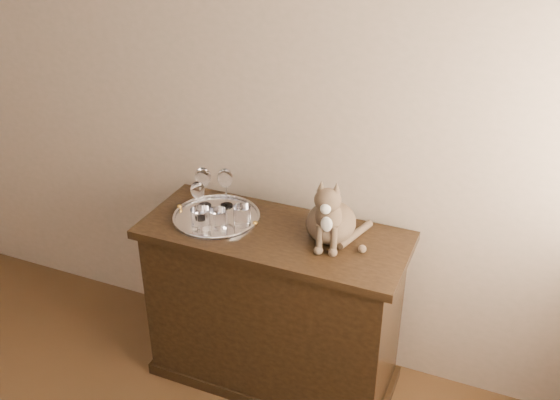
% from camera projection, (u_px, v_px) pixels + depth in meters
% --- Properties ---
extents(wall_back, '(4.00, 0.10, 2.70)m').
position_uv_depth(wall_back, '(183.00, 85.00, 2.97)').
color(wall_back, tan).
rests_on(wall_back, ground).
extents(sideboard, '(1.20, 0.50, 0.85)m').
position_uv_depth(sideboard, '(274.00, 308.00, 2.96)').
color(sideboard, black).
rests_on(sideboard, ground).
extents(tray, '(0.40, 0.40, 0.01)m').
position_uv_depth(tray, '(217.00, 217.00, 2.85)').
color(tray, silver).
rests_on(tray, sideboard).
extents(wine_glass_a, '(0.08, 0.08, 0.20)m').
position_uv_depth(wine_glass_a, '(203.00, 187.00, 2.89)').
color(wine_glass_a, silver).
rests_on(wine_glass_a, tray).
extents(wine_glass_b, '(0.07, 0.07, 0.19)m').
position_uv_depth(wine_glass_b, '(226.00, 188.00, 2.89)').
color(wine_glass_b, white).
rests_on(wine_glass_b, tray).
extents(wine_glass_c, '(0.06, 0.06, 0.17)m').
position_uv_depth(wine_glass_c, '(198.00, 199.00, 2.83)').
color(wine_glass_c, white).
rests_on(wine_glass_c, tray).
extents(tumbler_a, '(0.08, 0.08, 0.09)m').
position_uv_depth(tumbler_a, '(218.00, 219.00, 2.75)').
color(tumbler_a, white).
rests_on(tumbler_a, tray).
extents(tumbler_b, '(0.09, 0.09, 0.10)m').
position_uv_depth(tumbler_b, '(201.00, 219.00, 2.74)').
color(tumbler_b, silver).
rests_on(tumbler_b, tray).
extents(tumbler_c, '(0.08, 0.08, 0.09)m').
position_uv_depth(tumbler_c, '(242.00, 215.00, 2.77)').
color(tumbler_c, white).
rests_on(tumbler_c, tray).
extents(cat, '(0.37, 0.35, 0.33)m').
position_uv_depth(cat, '(332.00, 205.00, 2.62)').
color(cat, brown).
rests_on(cat, sideboard).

